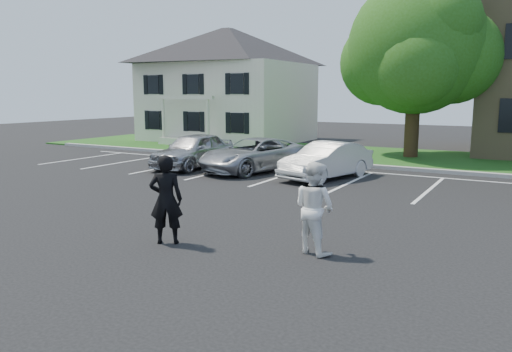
{
  "coord_description": "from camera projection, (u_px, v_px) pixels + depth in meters",
  "views": [
    {
      "loc": [
        5.87,
        -9.34,
        3.21
      ],
      "look_at": [
        0.0,
        1.0,
        1.25
      ],
      "focal_mm": 35.0,
      "sensor_mm": 36.0,
      "label": 1
    }
  ],
  "objects": [
    {
      "name": "curb",
      "position": [
        381.0,
        167.0,
        21.68
      ],
      "size": [
        40.0,
        0.3,
        0.15
      ],
      "primitive_type": "cube",
      "color": "gray",
      "rests_on": "ground"
    },
    {
      "name": "car_white_sedan",
      "position": [
        327.0,
        161.0,
        19.04
      ],
      "size": [
        2.57,
        4.45,
        1.39
      ],
      "primitive_type": "imported",
      "rotation": [
        0.0,
        0.0,
        -0.28
      ],
      "color": "silver",
      "rests_on": "ground"
    },
    {
      "name": "house",
      "position": [
        228.0,
        85.0,
        34.24
      ],
      "size": [
        10.3,
        9.22,
        7.6
      ],
      "color": "beige",
      "rests_on": "ground"
    },
    {
      "name": "tree",
      "position": [
        418.0,
        50.0,
        24.42
      ],
      "size": [
        7.8,
        7.2,
        8.8
      ],
      "color": "black",
      "rests_on": "ground"
    },
    {
      "name": "man_white_shirt",
      "position": [
        314.0,
        207.0,
        10.07
      ],
      "size": [
        1.1,
        0.98,
        1.89
      ],
      "primitive_type": "imported",
      "rotation": [
        0.0,
        0.0,
        2.8
      ],
      "color": "white",
      "rests_on": "ground"
    },
    {
      "name": "car_silver_west",
      "position": [
        193.0,
        150.0,
        21.83
      ],
      "size": [
        1.85,
        4.52,
        1.54
      ],
      "primitive_type": "imported",
      "rotation": [
        0.0,
        0.0,
        0.01
      ],
      "color": "#A0A0A5",
      "rests_on": "ground"
    },
    {
      "name": "stall_lines",
      "position": [
        395.0,
        182.0,
        18.39
      ],
      "size": [
        34.0,
        5.36,
        0.01
      ],
      "color": "silver",
      "rests_on": "ground"
    },
    {
      "name": "grass_strip",
      "position": [
        403.0,
        158.0,
        25.12
      ],
      "size": [
        44.0,
        8.0,
        0.08
      ],
      "primitive_type": "cube",
      "color": "#224F19",
      "rests_on": "ground"
    },
    {
      "name": "car_silver_minivan",
      "position": [
        254.0,
        155.0,
        20.8
      ],
      "size": [
        3.73,
        5.48,
        1.39
      ],
      "primitive_type": "imported",
      "rotation": [
        0.0,
        0.0,
        -0.31
      ],
      "color": "#9D9FA4",
      "rests_on": "ground"
    },
    {
      "name": "man_black_suit",
      "position": [
        166.0,
        200.0,
        10.71
      ],
      "size": [
        0.85,
        0.77,
        1.94
      ],
      "primitive_type": "imported",
      "rotation": [
        0.0,
        0.0,
        3.71
      ],
      "color": "black",
      "rests_on": "ground"
    },
    {
      "name": "ground_plane",
      "position": [
        234.0,
        236.0,
        11.4
      ],
      "size": [
        90.0,
        90.0,
        0.0
      ],
      "primitive_type": "plane",
      "color": "black",
      "rests_on": "ground"
    }
  ]
}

